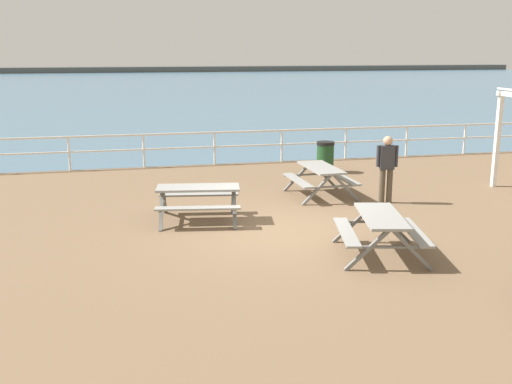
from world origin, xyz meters
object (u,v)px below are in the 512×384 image
object	(u,v)px
picnic_table_far_right	(321,174)
litter_bin	(325,157)
picnic_table_near_right	(381,225)
picnic_table_near_left	(198,195)
visitor	(387,165)

from	to	relation	value
picnic_table_far_right	litter_bin	size ratio (longest dim) A/B	1.92
picnic_table_far_right	litter_bin	world-z (taller)	litter_bin
picnic_table_near_right	picnic_table_near_left	bearing A→B (deg)	56.64
litter_bin	visitor	bearing A→B (deg)	-87.79
visitor	litter_bin	bearing A→B (deg)	-162.47
picnic_table_near_left	picnic_table_far_right	size ratio (longest dim) A/B	1.11
picnic_table_near_left	visitor	xyz separation A→B (m)	(4.72, 0.55, 0.36)
visitor	litter_bin	xyz separation A→B (m)	(-0.15, 3.98, -0.47)
picnic_table_near_left	picnic_table_near_right	world-z (taller)	same
visitor	litter_bin	distance (m)	4.01
picnic_table_near_right	visitor	distance (m)	4.07
picnic_table_near_left	picnic_table_far_right	distance (m)	3.74
picnic_table_near_left	picnic_table_near_right	size ratio (longest dim) A/B	0.96
picnic_table_near_left	visitor	world-z (taller)	visitor
picnic_table_near_left	litter_bin	distance (m)	6.44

